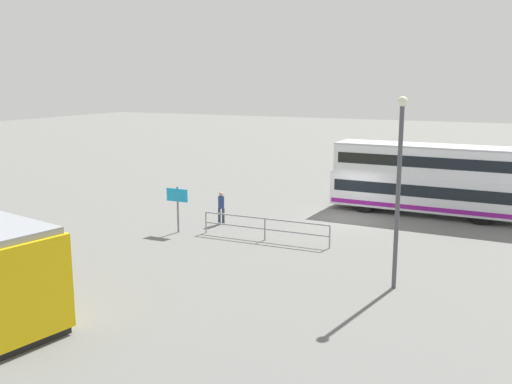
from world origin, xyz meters
The scene contains 6 objects.
ground_plane centered at (0.00, 0.00, 0.00)m, with size 160.00×160.00×0.00m, color slate.
double_decker_bus centered at (-3.70, -2.90, 2.01)m, with size 10.81×2.79×3.93m.
pedestrian_near_railing centered at (5.71, 4.03, 0.99)m, with size 0.45×0.45×1.72m.
pedestrian_railing centered at (2.32, 5.88, 0.73)m, with size 6.43×0.19×1.08m.
info_sign centered at (6.82, 6.45, 1.61)m, with size 1.19×0.12×2.31m.
street_lamp centered at (-4.57, 9.57, 4.03)m, with size 0.36×0.36×6.90m.
Camera 1 is at (-8.67, 29.58, 7.43)m, focal length 40.20 mm.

